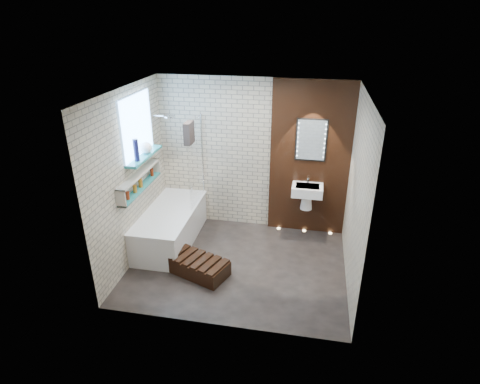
% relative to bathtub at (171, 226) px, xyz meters
% --- Properties ---
extents(ground, '(3.20, 3.20, 0.00)m').
position_rel_bathtub_xyz_m(ground, '(1.22, -0.45, -0.29)').
color(ground, black).
rests_on(ground, ground).
extents(room_shell, '(3.24, 3.20, 2.60)m').
position_rel_bathtub_xyz_m(room_shell, '(1.22, -0.45, 1.01)').
color(room_shell, '#BEB297').
rests_on(room_shell, ground).
extents(walnut_panel, '(1.30, 0.06, 2.60)m').
position_rel_bathtub_xyz_m(walnut_panel, '(2.17, 0.82, 1.01)').
color(walnut_panel, black).
rests_on(walnut_panel, ground).
extents(clerestory_window, '(0.18, 1.00, 0.94)m').
position_rel_bathtub_xyz_m(clerestory_window, '(-0.34, -0.10, 1.61)').
color(clerestory_window, '#7FADE0').
rests_on(clerestory_window, room_shell).
extents(display_niche, '(0.14, 1.30, 0.26)m').
position_rel_bathtub_xyz_m(display_niche, '(-0.31, -0.30, 0.91)').
color(display_niche, '#217A7C').
rests_on(display_niche, room_shell).
extents(bathtub, '(0.79, 1.74, 0.70)m').
position_rel_bathtub_xyz_m(bathtub, '(0.00, 0.00, 0.00)').
color(bathtub, white).
rests_on(bathtub, ground).
extents(bath_screen, '(0.01, 0.78, 1.40)m').
position_rel_bathtub_xyz_m(bath_screen, '(0.35, 0.44, 0.99)').
color(bath_screen, white).
rests_on(bath_screen, bathtub).
extents(towel, '(0.10, 0.26, 0.34)m').
position_rel_bathtub_xyz_m(towel, '(0.35, 0.15, 1.56)').
color(towel, '#2A2422').
rests_on(towel, bath_screen).
extents(shower_head, '(0.18, 0.18, 0.02)m').
position_rel_bathtub_xyz_m(shower_head, '(-0.08, 0.50, 1.71)').
color(shower_head, silver).
rests_on(shower_head, room_shell).
extents(washbasin, '(0.50, 0.36, 0.58)m').
position_rel_bathtub_xyz_m(washbasin, '(2.17, 0.62, 0.50)').
color(washbasin, white).
rests_on(washbasin, walnut_panel).
extents(led_mirror, '(0.50, 0.02, 0.70)m').
position_rel_bathtub_xyz_m(led_mirror, '(2.17, 0.78, 1.36)').
color(led_mirror, black).
rests_on(led_mirror, walnut_panel).
extents(walnut_step, '(1.10, 0.78, 0.22)m').
position_rel_bathtub_xyz_m(walnut_step, '(0.62, -0.75, -0.18)').
color(walnut_step, black).
rests_on(walnut_step, ground).
extents(niche_bottles, '(0.06, 0.94, 0.15)m').
position_rel_bathtub_xyz_m(niche_bottles, '(-0.31, -0.34, 0.87)').
color(niche_bottles, maroon).
rests_on(niche_bottles, display_niche).
extents(sill_vases, '(0.18, 0.50, 0.32)m').
position_rel_bathtub_xyz_m(sill_vases, '(-0.28, -0.10, 1.36)').
color(sill_vases, black).
rests_on(sill_vases, clerestory_window).
extents(floor_uplights, '(0.96, 0.06, 0.01)m').
position_rel_bathtub_xyz_m(floor_uplights, '(2.17, 0.75, -0.29)').
color(floor_uplights, '#FFD899').
rests_on(floor_uplights, ground).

